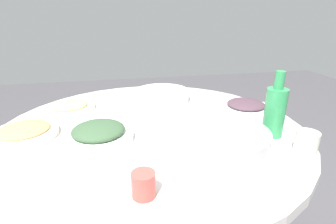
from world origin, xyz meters
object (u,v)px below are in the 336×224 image
Objects in this scene: dish_shrimp at (24,131)px; dish_noodles at (70,106)px; tea_cup_far at (144,185)px; soup_bowl at (162,96)px; tea_cup_near at (306,142)px; round_dining_table at (152,160)px; dish_eggplant at (246,106)px; dish_greens at (99,133)px; green_bottle at (275,111)px; rice_bowl at (220,142)px.

dish_shrimp reaches higher than dish_noodles.
dish_shrimp is at bearing -47.42° from tea_cup_far.
tea_cup_near is at bearing 120.03° from soup_bowl.
round_dining_table is at bearing 72.01° from soup_bowl.
dish_eggplant is 0.83m from dish_noodles.
soup_bowl is 0.65m from dish_shrimp.
soup_bowl is at bearing -127.82° from dish_greens.
green_bottle is (-0.33, 0.48, 0.07)m from soup_bowl.
dish_shrimp is at bearing 64.89° from dish_noodles.
dish_greens is at bearing -26.23° from rice_bowl.
dish_eggplant is 3.58× the size of tea_cup_far.
round_dining_table is at bearing 142.59° from dish_noodles.
tea_cup_near reaches higher than dish_shrimp.
rice_bowl is 1.27× the size of dish_eggplant.
dish_shrimp is 0.58m from tea_cup_far.
tea_cup_near reaches higher than dish_noodles.
dish_eggplant reaches higher than dish_noodles.
round_dining_table is 18.07× the size of tea_cup_far.
green_bottle is (0.03, 0.27, 0.08)m from dish_eggplant.
dish_greens is (0.20, 0.08, 0.18)m from round_dining_table.
dish_greens is at bearing 21.44° from round_dining_table.
soup_bowl is 4.29× the size of tea_cup_far.
dish_greens is at bearing -19.46° from tea_cup_near.
rice_bowl is 0.28m from tea_cup_near.
soup_bowl is 0.72m from tea_cup_near.
dish_noodles is 0.90m from green_bottle.
rice_bowl is at bearing 98.04° from soup_bowl.
dish_shrimp is 0.29m from dish_noodles.
dish_eggplant is at bearing -174.33° from dish_shrimp.
rice_bowl reaches higher than dish_greens.
green_bottle is (-0.90, 0.18, 0.08)m from dish_shrimp.
round_dining_table is 0.47m from tea_cup_far.
dish_shrimp is (0.93, 0.09, 0.00)m from dish_eggplant.
dish_greens is 0.36m from tea_cup_far.
dish_noodles is 0.74m from tea_cup_far.
dish_shrimp is at bearing -0.32° from round_dining_table.
soup_bowl is at bearing -174.35° from dish_noodles.
green_bottle reaches higher than dish_eggplant.
dish_noodles is (0.35, -0.27, 0.17)m from round_dining_table.
dish_greens is (0.30, 0.39, -0.00)m from soup_bowl.
soup_bowl is 0.76m from tea_cup_far.
rice_bowl reaches higher than tea_cup_near.
tea_cup_near is at bearing 90.24° from dish_eggplant.
dish_noodles is 1.00m from tea_cup_near.
tea_cup_near is (-0.81, 0.58, 0.02)m from dish_noodles.
dish_greens is at bearing -70.55° from tea_cup_far.
rice_bowl reaches higher than tea_cup_far.
dish_greens reaches higher than soup_bowl.
round_dining_table is at bearing 11.69° from dish_eggplant.
dish_eggplant is 0.75m from tea_cup_far.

